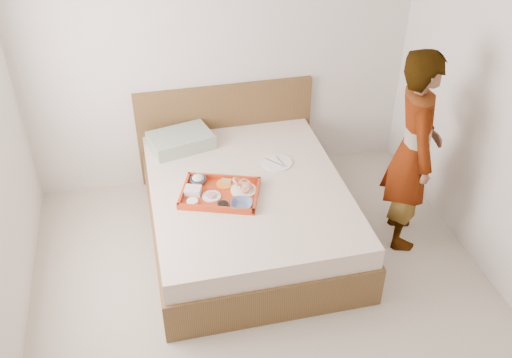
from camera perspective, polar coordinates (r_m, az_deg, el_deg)
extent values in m
cube|color=beige|center=(4.25, 1.93, -14.25)|extent=(3.50, 4.00, 0.01)
cube|color=silver|center=(5.09, -3.60, 12.96)|extent=(3.50, 0.01, 2.60)
cube|color=brown|center=(4.77, -0.86, -3.17)|extent=(1.65, 2.00, 0.53)
cube|color=brown|center=(5.44, -3.07, 4.81)|extent=(1.65, 0.06, 0.95)
cube|color=#A3B29F|center=(5.10, -7.54, 3.84)|extent=(0.60, 0.48, 0.13)
cube|color=#AC280E|center=(4.49, -3.62, -1.40)|extent=(0.71, 0.61, 0.05)
cylinder|color=white|center=(4.52, -1.24, -1.11)|extent=(0.26, 0.26, 0.01)
imported|color=navy|center=(4.35, -1.45, -2.54)|extent=(0.22, 0.22, 0.04)
cylinder|color=black|center=(4.35, -3.33, -2.63)|extent=(0.11, 0.11, 0.03)
cylinder|color=white|center=(4.46, -4.46, -1.74)|extent=(0.19, 0.19, 0.01)
cylinder|color=orange|center=(4.59, -3.07, -0.47)|extent=(0.19, 0.19, 0.01)
imported|color=navy|center=(4.62, -5.80, -0.13)|extent=(0.17, 0.17, 0.04)
cube|color=silver|center=(4.50, -6.32, -1.17)|extent=(0.15, 0.14, 0.05)
cylinder|color=white|center=(4.40, -6.38, -2.32)|extent=(0.11, 0.11, 0.03)
cylinder|color=white|center=(4.87, 2.12, 1.65)|extent=(0.34, 0.34, 0.01)
imported|color=white|center=(4.60, 15.46, 2.65)|extent=(0.55, 0.70, 1.69)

